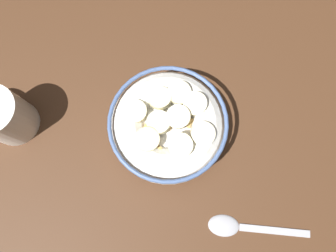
% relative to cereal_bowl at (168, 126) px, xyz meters
% --- Properties ---
extents(ground_plane, '(1.19, 1.19, 0.02)m').
position_rel_cereal_bowl_xyz_m(ground_plane, '(-0.00, 0.00, -0.04)').
color(ground_plane, '#472B19').
extents(cereal_bowl, '(0.17, 0.17, 0.06)m').
position_rel_cereal_bowl_xyz_m(cereal_bowl, '(0.00, 0.00, 0.00)').
color(cereal_bowl, silver).
rests_on(cereal_bowl, ground_plane).
extents(spoon, '(0.13, 0.10, 0.01)m').
position_rel_cereal_bowl_xyz_m(spoon, '(-0.17, 0.05, -0.03)').
color(spoon, '#A5A5AD').
rests_on(spoon, ground_plane).
extents(coffee_mug, '(0.10, 0.07, 0.08)m').
position_rel_cereal_bowl_xyz_m(coffee_mug, '(0.19, 0.14, 0.01)').
color(coffee_mug, white).
rests_on(coffee_mug, ground_plane).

